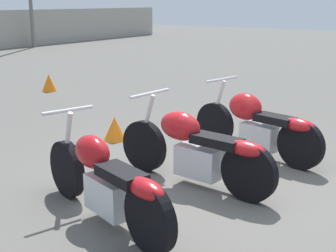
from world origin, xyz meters
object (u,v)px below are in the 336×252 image
(motorcycle_slot_2, at_px, (257,125))
(motorcycle_slot_0, at_px, (106,181))
(motorcycle_slot_1, at_px, (195,149))
(traffic_cone_far, at_px, (115,129))
(traffic_cone_near, at_px, (49,83))

(motorcycle_slot_2, bearing_deg, motorcycle_slot_0, -175.56)
(motorcycle_slot_0, height_order, motorcycle_slot_1, motorcycle_slot_1)
(motorcycle_slot_2, relative_size, traffic_cone_far, 5.59)
(motorcycle_slot_0, relative_size, traffic_cone_far, 5.69)
(motorcycle_slot_2, bearing_deg, traffic_cone_near, 86.34)
(motorcycle_slot_2, bearing_deg, traffic_cone_far, 115.27)
(motorcycle_slot_0, distance_m, traffic_cone_near, 6.96)
(motorcycle_slot_0, distance_m, traffic_cone_far, 2.71)
(motorcycle_slot_2, bearing_deg, motorcycle_slot_1, -174.02)
(motorcycle_slot_0, xyz_separation_m, motorcycle_slot_2, (2.57, -0.38, 0.02))
(motorcycle_slot_0, bearing_deg, traffic_cone_near, 69.72)
(motorcycle_slot_0, relative_size, motorcycle_slot_1, 0.97)
(traffic_cone_near, bearing_deg, traffic_cone_far, -120.02)
(motorcycle_slot_1, relative_size, traffic_cone_near, 5.30)
(traffic_cone_far, bearing_deg, motorcycle_slot_0, -141.77)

